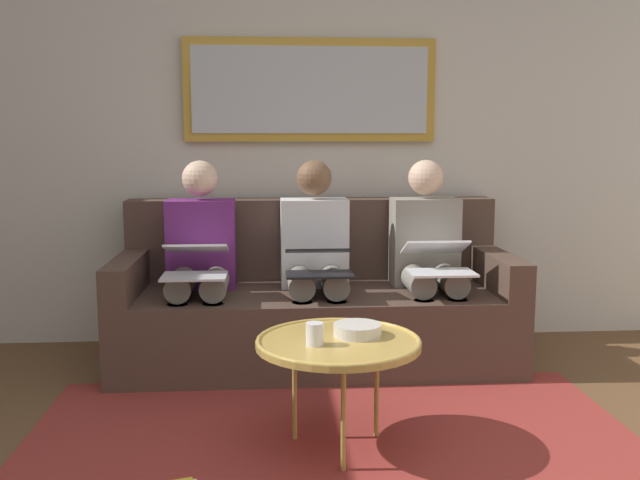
# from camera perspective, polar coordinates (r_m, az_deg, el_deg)

# --- Properties ---
(wall_rear) EXTENTS (6.00, 0.12, 2.60)m
(wall_rear) POSITION_cam_1_polar(r_m,az_deg,el_deg) (4.44, -0.86, 8.73)
(wall_rear) COLOR beige
(wall_rear) RESTS_ON ground_plane
(area_rug) EXTENTS (2.60, 1.80, 0.01)m
(area_rug) POSITION_cam_1_polar(r_m,az_deg,el_deg) (2.97, 1.26, -16.82)
(area_rug) COLOR maroon
(area_rug) RESTS_ON ground_plane
(couch) EXTENTS (2.20, 0.90, 0.90)m
(couch) POSITION_cam_1_polar(r_m,az_deg,el_deg) (4.07, -0.43, -5.28)
(couch) COLOR #4C382D
(couch) RESTS_ON ground_plane
(framed_mirror) EXTENTS (1.52, 0.05, 0.62)m
(framed_mirror) POSITION_cam_1_polar(r_m,az_deg,el_deg) (4.35, -0.80, 12.03)
(framed_mirror) COLOR #B7892D
(coffee_table) EXTENTS (0.67, 0.67, 0.47)m
(coffee_table) POSITION_cam_1_polar(r_m,az_deg,el_deg) (2.86, 1.49, -8.37)
(coffee_table) COLOR tan
(coffee_table) RESTS_ON ground_plane
(cup) EXTENTS (0.07, 0.07, 0.09)m
(cup) POSITION_cam_1_polar(r_m,az_deg,el_deg) (2.78, -0.43, -7.62)
(cup) COLOR silver
(cup) RESTS_ON coffee_table
(bowl) EXTENTS (0.20, 0.20, 0.05)m
(bowl) POSITION_cam_1_polar(r_m,az_deg,el_deg) (2.92, 3.05, -7.27)
(bowl) COLOR beige
(bowl) RESTS_ON coffee_table
(person_left) EXTENTS (0.38, 0.58, 1.14)m
(person_left) POSITION_cam_1_polar(r_m,az_deg,el_deg) (4.03, 8.74, -1.18)
(person_left) COLOR gray
(person_left) RESTS_ON couch
(laptop_white) EXTENTS (0.34, 0.38, 0.17)m
(laptop_white) POSITION_cam_1_polar(r_m,az_deg,el_deg) (3.81, 9.51, -1.46)
(laptop_white) COLOR white
(person_middle) EXTENTS (0.38, 0.58, 1.14)m
(person_middle) POSITION_cam_1_polar(r_m,az_deg,el_deg) (3.94, -0.37, -1.31)
(person_middle) COLOR silver
(person_middle) RESTS_ON couch
(laptop_black) EXTENTS (0.35, 0.32, 0.14)m
(laptop_black) POSITION_cam_1_polar(r_m,az_deg,el_deg) (3.69, -0.11, -1.71)
(laptop_black) COLOR black
(person_right) EXTENTS (0.38, 0.58, 1.14)m
(person_right) POSITION_cam_1_polar(r_m,az_deg,el_deg) (3.95, -9.68, -1.40)
(person_right) COLOR #66236B
(person_right) RESTS_ON couch
(laptop_silver) EXTENTS (0.33, 0.38, 0.16)m
(laptop_silver) POSITION_cam_1_polar(r_m,az_deg,el_deg) (3.72, -10.02, -1.64)
(laptop_silver) COLOR silver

